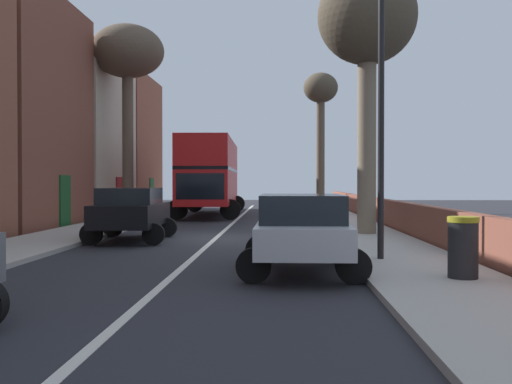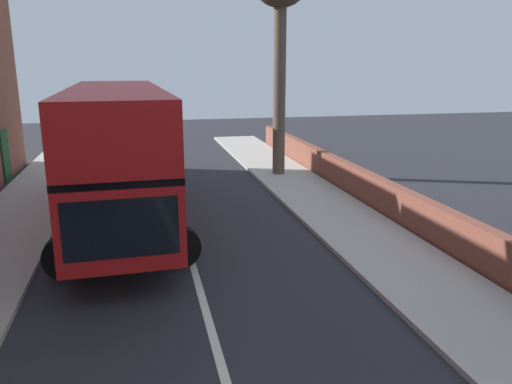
% 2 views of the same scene
% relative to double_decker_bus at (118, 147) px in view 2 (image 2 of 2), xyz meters
% --- Properties ---
extents(double_decker_bus, '(3.82, 11.31, 4.06)m').
position_rel_double_decker_bus_xyz_m(double_decker_bus, '(0.00, 0.00, 0.00)').
color(double_decker_bus, red).
rests_on(double_decker_bus, ground).
extents(street_tree_right_3, '(2.18, 2.18, 8.63)m').
position_rel_double_decker_bus_xyz_m(street_tree_right_3, '(6.38, 5.44, 4.73)').
color(street_tree_right_3, brown).
rests_on(street_tree_right_3, sidewalk_right).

